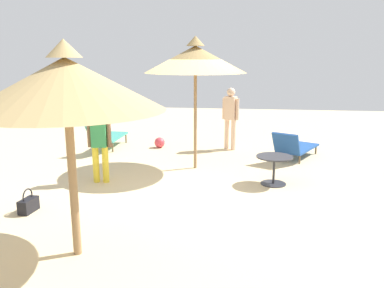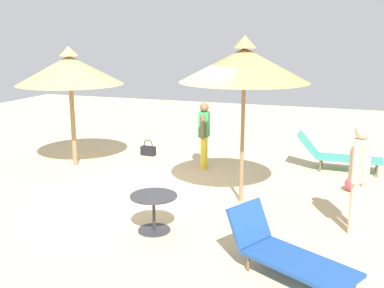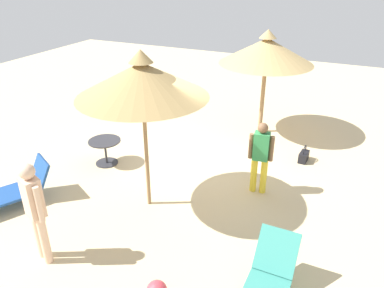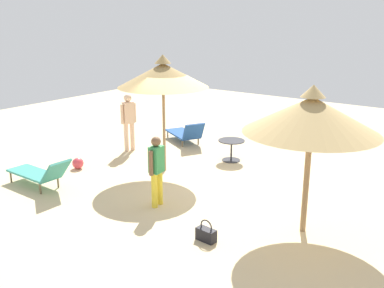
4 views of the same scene
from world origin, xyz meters
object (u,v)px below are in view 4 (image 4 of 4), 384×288
side_table_round (231,146)px  beach_ball (78,163)px  parasol_umbrella_far_right (163,75)px  person_standing_edge (129,118)px  parasol_umbrella_center (312,115)px  lounge_chair_back (185,133)px  lounge_chair_far_left (40,173)px  person_standing_front (157,167)px  handbag (206,234)px

side_table_round → beach_ball: (-3.01, 2.93, -0.26)m
parasol_umbrella_far_right → person_standing_edge: 2.60m
parasol_umbrella_far_right → parasol_umbrella_center: (-1.05, -4.27, -0.27)m
parasol_umbrella_far_right → lounge_chair_back: (2.41, 1.15, -2.18)m
parasol_umbrella_center → lounge_chair_far_left: parasol_umbrella_center is taller
person_standing_edge → beach_ball: person_standing_edge is taller
person_standing_edge → person_standing_front: person_standing_edge is taller
lounge_chair_back → side_table_round: (-0.67, -2.13, 0.09)m
person_standing_front → handbag: bearing=-110.6°
parasol_umbrella_center → person_standing_edge: parasol_umbrella_center is taller
lounge_chair_far_left → person_standing_edge: size_ratio=1.09×
person_standing_edge → person_standing_front: size_ratio=1.13×
person_standing_front → handbag: (-0.64, -1.71, -0.73)m
lounge_chair_far_left → handbag: size_ratio=4.54×
parasol_umbrella_far_right → lounge_chair_far_left: 3.76m
person_standing_edge → beach_ball: bearing=-178.6°
side_table_round → person_standing_edge: bearing=108.6°
parasol_umbrella_far_right → lounge_chair_back: bearing=25.4°
parasol_umbrella_center → beach_ball: size_ratio=9.28×
handbag → beach_ball: (1.18, 4.96, 0.02)m
lounge_chair_back → handbag: bearing=-139.4°
lounge_chair_far_left → person_standing_edge: person_standing_edge is taller
person_standing_edge → side_table_round: size_ratio=2.34×
beach_ball → person_standing_edge: bearing=1.4°
parasol_umbrella_far_right → side_table_round: 2.89m
parasol_umbrella_center → side_table_round: size_ratio=3.75×
handbag → lounge_chair_far_left: bearing=92.7°
parasol_umbrella_far_right → lounge_chair_back: size_ratio=1.67×
parasol_umbrella_center → handbag: size_ratio=6.71×
parasol_umbrella_far_right → person_standing_front: (-1.81, -1.31, -1.63)m
person_standing_front → handbag: person_standing_front is taller
side_table_round → beach_ball: bearing=135.8°
person_standing_edge → beach_ball: (-2.01, -0.05, -0.85)m
person_standing_edge → handbag: bearing=-122.5°
parasol_umbrella_center → lounge_chair_far_left: (-1.62, 5.84, -1.86)m
parasol_umbrella_far_right → beach_ball: bearing=123.1°
lounge_chair_far_left → beach_ball: bearing=14.9°
lounge_chair_far_left → person_standing_front: size_ratio=1.23×
handbag → side_table_round: 4.67m
parasol_umbrella_center → person_standing_edge: 6.63m
lounge_chair_far_left → side_table_round: size_ratio=2.54×
lounge_chair_far_left → handbag: lounge_chair_far_left is taller
side_table_round → beach_ball: size_ratio=2.47×
parasol_umbrella_far_right → side_table_round: bearing=-29.4°
parasol_umbrella_far_right → beach_ball: 3.30m
lounge_chair_far_left → side_table_round: (4.41, -2.55, 0.04)m
lounge_chair_far_left → lounge_chair_back: size_ratio=1.04×
person_standing_front → beach_ball: bearing=80.6°
handbag → beach_ball: handbag is taller
person_standing_edge → handbag: 6.00m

